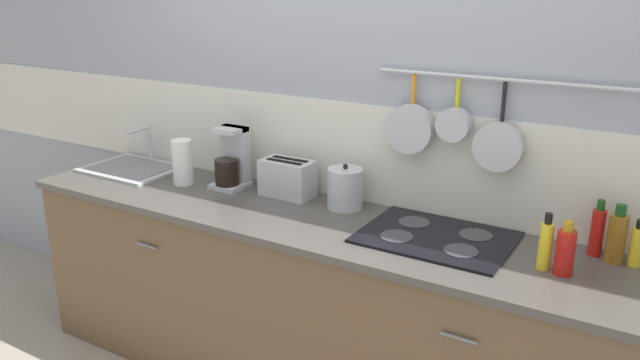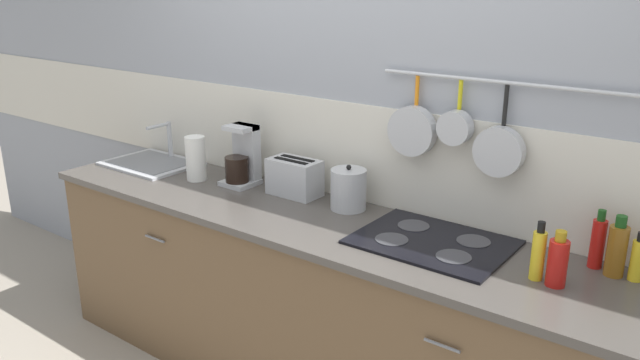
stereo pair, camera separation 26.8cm
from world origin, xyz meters
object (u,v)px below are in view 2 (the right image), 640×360
object	(u,v)px
bottle_cooking_wine	(598,242)
kettle	(348,189)
coffee_maker	(242,160)
toaster	(294,177)
paper_towel_roll	(196,158)
bottle_olive_oil	(538,254)
bottle_vinegar	(637,259)
bottle_sesame_oil	(617,249)
bottle_dish_soap	(558,262)

from	to	relation	value
bottle_cooking_wine	kettle	bearing A→B (deg)	-177.59
coffee_maker	bottle_cooking_wine	xyz separation A→B (m)	(1.76, 0.07, -0.03)
coffee_maker	toaster	world-z (taller)	coffee_maker
paper_towel_roll	bottle_olive_oil	xyz separation A→B (m)	(1.87, -0.06, -0.02)
bottle_olive_oil	paper_towel_roll	bearing A→B (deg)	178.23
bottle_olive_oil	bottle_vinegar	distance (m)	0.36
coffee_maker	toaster	size ratio (longest dim) A/B	1.13
kettle	bottle_olive_oil	xyz separation A→B (m)	(0.96, -0.19, 0.00)
bottle_sesame_oil	paper_towel_roll	bearing A→B (deg)	-176.06
bottle_cooking_wine	bottle_sesame_oil	size ratio (longest dim) A/B	0.98
bottle_dish_soap	bottle_sesame_oil	distance (m)	0.26
toaster	kettle	xyz separation A→B (m)	(0.33, -0.00, 0.00)
coffee_maker	bottle_olive_oil	world-z (taller)	coffee_maker
bottle_dish_soap	bottle_cooking_wine	world-z (taller)	bottle_cooking_wine
kettle	bottle_sesame_oil	bearing A→B (deg)	0.78
paper_towel_roll	bottle_sesame_oil	xyz separation A→B (m)	(2.09, 0.14, -0.02)
bottle_sesame_oil	bottle_cooking_wine	bearing A→B (deg)	157.57
toaster	bottle_vinegar	world-z (taller)	same
bottle_sesame_oil	toaster	bearing A→B (deg)	-179.48
coffee_maker	kettle	world-z (taller)	coffee_maker
coffee_maker	kettle	size ratio (longest dim) A/B	1.46
coffee_maker	paper_towel_roll	bearing A→B (deg)	-158.36
kettle	coffee_maker	bearing A→B (deg)	-177.52
bottle_dish_soap	bottle_cooking_wine	distance (m)	0.25
bottle_cooking_wine	bottle_vinegar	xyz separation A→B (m)	(0.14, -0.03, -0.02)
bottle_vinegar	bottle_olive_oil	bearing A→B (deg)	-144.68
paper_towel_roll	kettle	size ratio (longest dim) A/B	1.10
bottle_sesame_oil	coffee_maker	bearing A→B (deg)	-178.61
toaster	bottle_sesame_oil	size ratio (longest dim) A/B	1.20
kettle	bottle_cooking_wine	world-z (taller)	bottle_cooking_wine
kettle	bottle_cooking_wine	distance (m)	1.10
bottle_vinegar	bottle_sesame_oil	bearing A→B (deg)	-176.42
paper_towel_roll	kettle	distance (m)	0.92
toaster	bottle_vinegar	distance (m)	1.58
kettle	bottle_dish_soap	world-z (taller)	kettle
paper_towel_roll	bottle_sesame_oil	world-z (taller)	paper_towel_roll
bottle_olive_oil	coffee_maker	bearing A→B (deg)	174.45
paper_towel_roll	bottle_cooking_wine	xyz separation A→B (m)	(2.01, 0.17, -0.02)
paper_towel_roll	bottle_olive_oil	distance (m)	1.87
bottle_dish_soap	bottle_sesame_oil	size ratio (longest dim) A/B	0.89
paper_towel_roll	bottle_vinegar	size ratio (longest dim) A/B	1.28
bottle_olive_oil	bottle_dish_soap	bearing A→B (deg)	-6.09
coffee_maker	bottle_sesame_oil	size ratio (longest dim) A/B	1.36
toaster	bottle_olive_oil	size ratio (longest dim) A/B	1.26
bottle_olive_oil	bottle_cooking_wine	size ratio (longest dim) A/B	0.97
bottle_vinegar	bottle_cooking_wine	bearing A→B (deg)	169.83
bottle_sesame_oil	bottle_vinegar	bearing A→B (deg)	3.58
paper_towel_roll	kettle	world-z (taller)	paper_towel_roll
bottle_cooking_wine	bottle_sesame_oil	xyz separation A→B (m)	(0.07, -0.03, 0.00)
paper_towel_roll	toaster	world-z (taller)	paper_towel_roll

